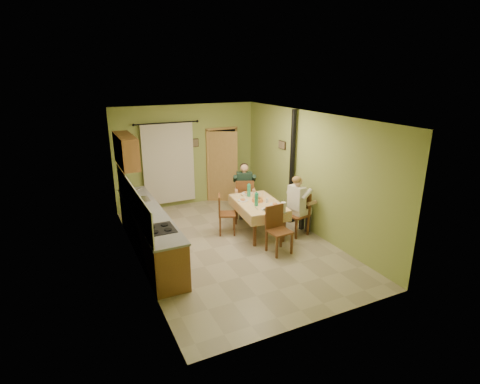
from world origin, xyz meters
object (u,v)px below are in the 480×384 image
dining_table (258,217)px  chair_far (244,206)px  chair_left (226,222)px  man_far (244,184)px  stove_flue (291,182)px  chair_right (297,222)px  man_right (298,199)px  chair_near (279,239)px

dining_table → chair_far: chair_far is taller
chair_left → man_far: (0.86, 0.80, 0.59)m
chair_left → man_far: 1.32m
dining_table → man_far: man_far is taller
chair_far → stove_flue: bearing=-18.2°
chair_right → stove_flue: size_ratio=0.36×
chair_far → chair_right: 1.66m
man_far → man_right: bearing=-46.7°
chair_far → stove_flue: 1.41m
chair_far → man_right: man_right is taller
chair_far → chair_left: size_ratio=1.08×
dining_table → man_far: 1.20m
stove_flue → man_far: bearing=138.4°
chair_left → man_right: 1.74m
dining_table → man_far: size_ratio=1.20×
man_right → stove_flue: 0.84m
chair_right → man_far: man_far is taller
dining_table → man_right: bearing=-26.5°
man_right → chair_near: bearing=114.2°
stove_flue → chair_near: bearing=-130.6°
chair_left → stove_flue: stove_flue is taller
dining_table → chair_left: bearing=164.6°
chair_left → man_right: man_right is taller
dining_table → chair_right: chair_right is taller
stove_flue → chair_left: bearing=-179.9°
chair_right → chair_left: chair_right is taller
chair_far → chair_right: (0.61, -1.54, -0.00)m
chair_near → chair_right: size_ratio=0.99×
chair_right → chair_far: bearing=10.3°
chair_far → man_far: man_far is taller
chair_near → chair_right: (0.87, 0.61, 0.00)m
chair_far → chair_near: bearing=-74.2°
man_far → chair_far: bearing=-90.0°
chair_near → chair_left: bearing=-70.9°
dining_table → man_far: (0.17, 1.08, 0.50)m
dining_table → chair_right: size_ratio=1.66×
man_far → stove_flue: stove_flue is taller
chair_right → chair_left: size_ratio=1.07×
chair_far → chair_near: chair_far is taller
chair_left → stove_flue: (1.76, 0.00, 0.74)m
dining_table → chair_left: (-0.69, 0.27, -0.09)m
chair_far → man_far: bearing=90.0°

